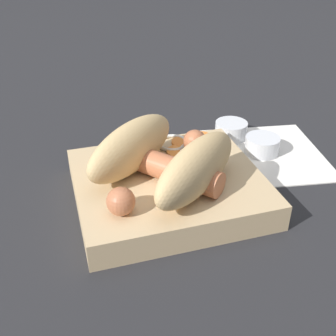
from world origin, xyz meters
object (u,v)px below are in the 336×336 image
object	(u,v)px
bread_roll	(163,157)
condiment_cup_near	(262,146)
condiment_cup_far	(231,131)
food_tray	(168,187)
sausage	(162,168)

from	to	relation	value
bread_roll	condiment_cup_near	size ratio (longest dim) A/B	4.09
bread_roll	condiment_cup_far	world-z (taller)	bread_roll
food_tray	condiment_cup_far	bearing A→B (deg)	-138.31
bread_roll	sausage	bearing A→B (deg)	-83.00
food_tray	condiment_cup_near	xyz separation A→B (m)	(-0.15, -0.06, -0.00)
condiment_cup_near	condiment_cup_far	world-z (taller)	same
sausage	condiment_cup_near	world-z (taller)	sausage
condiment_cup_near	food_tray	bearing A→B (deg)	22.27
bread_roll	condiment_cup_far	size ratio (longest dim) A/B	4.09
bread_roll	sausage	size ratio (longest dim) A/B	1.36
bread_roll	condiment_cup_far	bearing A→B (deg)	-138.48
bread_roll	condiment_cup_near	bearing A→B (deg)	-156.78
bread_roll	sausage	world-z (taller)	bread_roll
condiment_cup_near	sausage	bearing A→B (deg)	22.63
condiment_cup_near	bread_roll	bearing A→B (deg)	23.22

